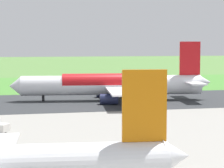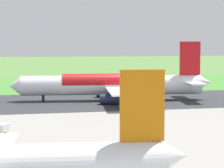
{
  "view_description": "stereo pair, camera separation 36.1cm",
  "coord_description": "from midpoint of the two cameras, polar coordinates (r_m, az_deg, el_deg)",
  "views": [
    {
      "loc": [
        12.92,
        119.29,
        15.41
      ],
      "look_at": [
        -13.09,
        0.0,
        4.5
      ],
      "focal_mm": 73.78,
      "sensor_mm": 36.0,
      "label": 1
    },
    {
      "loc": [
        12.56,
        119.36,
        15.41
      ],
      "look_at": [
        -13.09,
        0.0,
        4.5
      ],
      "focal_mm": 73.78,
      "sensor_mm": 36.0,
      "label": 2
    }
  ],
  "objects": [
    {
      "name": "ground_plane",
      "position": [
        120.99,
        -5.99,
        -2.24
      ],
      "size": [
        800.0,
        800.0,
        0.0
      ],
      "primitive_type": "plane",
      "color": "#547F3D"
    },
    {
      "name": "grass_verge_foreground",
      "position": [
        169.19,
        -7.76,
        -0.16
      ],
      "size": [
        600.0,
        80.0,
        0.04
      ],
      "primitive_type": "cube",
      "color": "#478534",
      "rests_on": "ground"
    },
    {
      "name": "airliner_main",
      "position": [
        122.63,
        0.26,
        -0.07
      ],
      "size": [
        54.12,
        44.4,
        15.88
      ],
      "color": "white",
      "rests_on": "ground"
    },
    {
      "name": "runway_asphalt",
      "position": [
        120.99,
        -5.99,
        -2.23
      ],
      "size": [
        600.0,
        38.42,
        0.06
      ],
      "primitive_type": "cube",
      "color": "#2D3033",
      "rests_on": "ground"
    }
  ]
}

